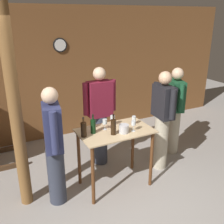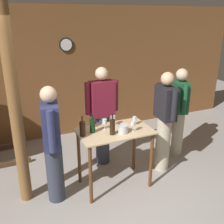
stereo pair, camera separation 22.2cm
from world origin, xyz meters
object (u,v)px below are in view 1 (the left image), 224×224
wine_bottle_left (93,126)px  person_visitor_bearded (162,119)px  person_host (54,145)px  wooden_post (15,113)px  ice_bucket (124,129)px  person_visitor_with_scarf (100,115)px  wine_glass_near_center (113,118)px  wine_glass_near_left (105,122)px  wine_bottle_far_left (84,129)px  wine_bottle_center (113,127)px  person_visitor_near_door (175,110)px  wine_glass_far_side (134,119)px  wine_glass_near_right (133,123)px

wine_bottle_left → person_visitor_bearded: size_ratio=0.16×
person_host → person_visitor_bearded: 1.84m
wooden_post → ice_bucket: (1.38, -0.34, -0.36)m
person_visitor_with_scarf → wine_glass_near_center: bearing=-93.1°
wine_glass_near_left → wine_bottle_far_left: bearing=-166.4°
wooden_post → wine_bottle_center: bearing=-14.8°
person_visitor_bearded → wine_bottle_left: bearing=-178.1°
wine_bottle_far_left → wine_glass_near_center: (0.54, 0.18, 0.01)m
wooden_post → wine_bottle_left: bearing=-8.7°
wine_bottle_far_left → ice_bucket: (0.55, -0.14, -0.05)m
wine_bottle_center → wine_glass_near_center: 0.33m
wooden_post → person_visitor_near_door: wooden_post is taller
wine_bottle_left → wine_glass_far_side: 0.68m
wine_bottle_center → person_host: size_ratio=0.18×
ice_bucket → person_host: bearing=171.2°
wooden_post → person_visitor_bearded: (2.24, -0.11, -0.46)m
wine_bottle_far_left → wine_glass_far_side: (0.84, 0.06, -0.02)m
wine_glass_near_center → person_visitor_near_door: 1.44m
wine_glass_near_center → person_host: person_host is taller
wine_bottle_center → person_visitor_with_scarf: bearing=78.3°
person_visitor_near_door → wine_glass_near_right: bearing=-155.4°
person_host → wine_bottle_left: bearing=3.5°
wine_glass_near_center → person_visitor_near_door: bearing=9.6°
wine_bottle_center → person_visitor_near_door: size_ratio=0.18×
wine_glass_far_side → person_visitor_near_door: bearing=17.9°
wine_glass_far_side → wine_glass_near_left: bearing=176.6°
wine_glass_near_right → person_visitor_bearded: 0.77m
wine_bottle_far_left → person_visitor_with_scarf: person_visitor_with_scarf is taller
wooden_post → person_visitor_with_scarf: (1.39, 0.49, -0.44)m
wine_glass_near_left → wine_glass_far_side: bearing=-3.4°
person_visitor_bearded → person_visitor_near_door: (0.53, 0.32, -0.02)m
wooden_post → person_host: 0.64m
ice_bucket → wooden_post: bearing=166.2°
person_visitor_bearded → wine_glass_near_left: bearing=-179.8°
wooden_post → person_visitor_bearded: bearing=-2.8°
wine_bottle_left → wine_glass_near_right: wine_bottle_left is taller
wine_glass_near_center → person_visitor_bearded: person_visitor_bearded is taller
ice_bucket → person_host: 0.99m
wine_glass_far_side → person_host: 1.27m
wine_glass_near_center → person_visitor_with_scarf: size_ratio=0.09×
wine_bottle_far_left → wine_bottle_center: bearing=-17.1°
ice_bucket → wine_glass_far_side: bearing=34.3°
wooden_post → wine_glass_near_right: wooden_post is taller
wine_glass_near_center → wine_glass_far_side: size_ratio=1.17×
person_visitor_with_scarf → person_host: bearing=-145.4°
wine_glass_near_left → wine_glass_far_side: 0.48m
wine_bottle_center → person_host: person_host is taller
wine_bottle_center → wine_glass_near_left: wine_bottle_center is taller
wine_glass_far_side → person_visitor_with_scarf: person_visitor_with_scarf is taller
person_host → person_visitor_with_scarf: size_ratio=0.97×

